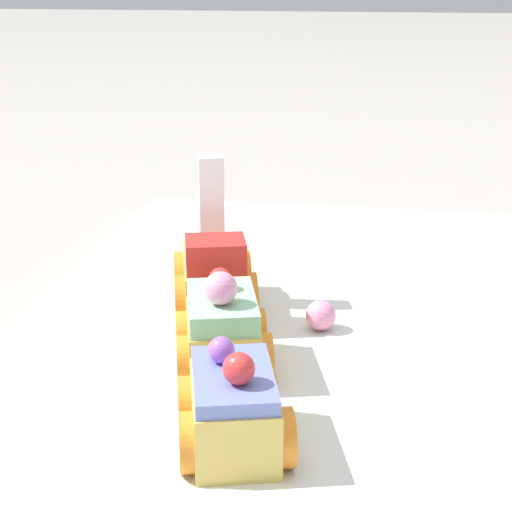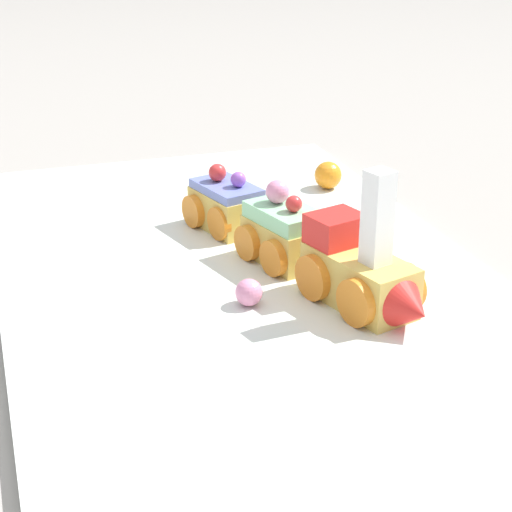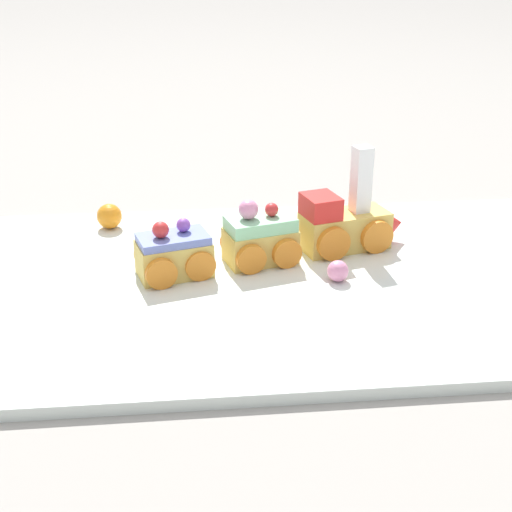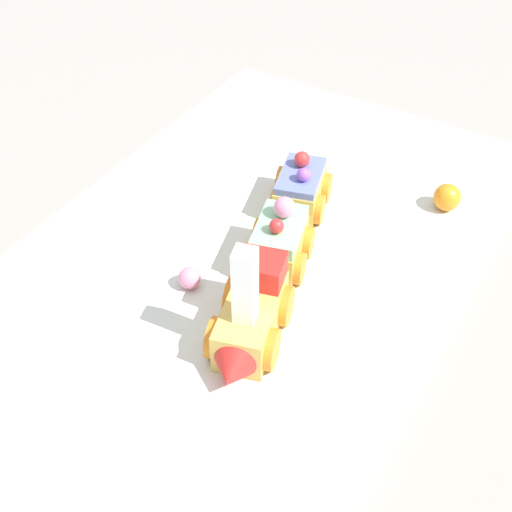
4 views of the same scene
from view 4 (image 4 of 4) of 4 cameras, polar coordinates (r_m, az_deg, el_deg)
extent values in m
plane|color=gray|center=(0.75, -2.44, -1.69)|extent=(10.00, 10.00, 0.00)
cube|color=silver|center=(0.74, -2.46, -1.35)|extent=(0.78, 0.43, 0.01)
cube|color=#E0BC56|center=(0.66, -0.41, -5.13)|extent=(0.11, 0.07, 0.04)
cube|color=red|center=(0.65, 0.34, -1.07)|extent=(0.05, 0.05, 0.03)
cone|color=red|center=(0.62, -1.99, -9.30)|extent=(0.04, 0.05, 0.04)
cube|color=white|center=(0.62, -0.86, -4.31)|extent=(0.02, 0.02, 0.02)
cube|color=white|center=(0.61, -0.88, -3.06)|extent=(0.02, 0.02, 0.02)
cube|color=white|center=(0.59, -0.90, -1.74)|extent=(0.02, 0.02, 0.02)
cube|color=white|center=(0.58, -0.92, -0.36)|extent=(0.02, 0.02, 0.02)
cylinder|color=orange|center=(0.65, -3.40, -6.53)|extent=(0.04, 0.02, 0.04)
cylinder|color=orange|center=(0.63, 1.28, -7.50)|extent=(0.04, 0.02, 0.04)
cylinder|color=orange|center=(0.68, -1.96, -3.16)|extent=(0.04, 0.02, 0.04)
cylinder|color=orange|center=(0.67, 2.46, -4.02)|extent=(0.04, 0.02, 0.04)
cube|color=#E0BC56|center=(0.73, 1.82, 0.57)|extent=(0.09, 0.07, 0.04)
cube|color=#93DBA3|center=(0.71, 1.87, 2.15)|extent=(0.08, 0.06, 0.01)
sphere|color=pink|center=(0.71, 2.28, 3.92)|extent=(0.03, 0.03, 0.02)
sphere|color=red|center=(0.70, 1.65, 2.41)|extent=(0.02, 0.02, 0.02)
cylinder|color=orange|center=(0.72, -0.66, -0.25)|extent=(0.03, 0.02, 0.03)
cylinder|color=orange|center=(0.71, 3.51, -1.02)|extent=(0.03, 0.02, 0.03)
cylinder|color=orange|center=(0.75, 0.22, 1.82)|extent=(0.03, 0.02, 0.03)
cylinder|color=orange|center=(0.74, 4.22, 1.11)|extent=(0.03, 0.02, 0.03)
cube|color=#E0BC56|center=(0.81, 3.53, 5.06)|extent=(0.09, 0.07, 0.04)
cube|color=#6B7AC6|center=(0.79, 3.60, 6.41)|extent=(0.08, 0.06, 0.01)
sphere|color=red|center=(0.80, 3.71, 7.74)|extent=(0.02, 0.02, 0.02)
sphere|color=#9956C6|center=(0.78, 3.83, 6.51)|extent=(0.02, 0.02, 0.02)
cylinder|color=orange|center=(0.80, 1.29, 4.37)|extent=(0.03, 0.02, 0.03)
cylinder|color=orange|center=(0.79, 5.10, 3.73)|extent=(0.03, 0.02, 0.03)
cylinder|color=orange|center=(0.83, 2.02, 6.07)|extent=(0.03, 0.02, 0.03)
cylinder|color=orange|center=(0.82, 5.69, 5.47)|extent=(0.03, 0.02, 0.03)
sphere|color=orange|center=(0.83, 15.04, 4.56)|extent=(0.03, 0.03, 0.03)
sphere|color=pink|center=(0.71, -5.34, -1.77)|extent=(0.02, 0.02, 0.02)
camera|label=1|loc=(1.09, 11.40, 28.25)|focal=60.00mm
camera|label=2|loc=(0.58, -70.49, -7.05)|focal=60.00mm
camera|label=3|loc=(1.15, -33.58, 27.76)|focal=50.00mm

